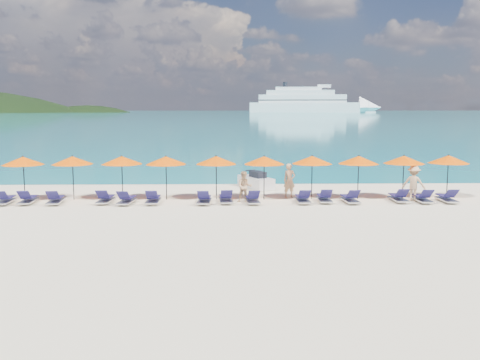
{
  "coord_description": "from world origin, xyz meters",
  "views": [
    {
      "loc": [
        -0.66,
        -22.61,
        4.65
      ],
      "look_at": [
        0.0,
        3.0,
        1.2
      ],
      "focal_mm": 40.0,
      "sensor_mm": 36.0,
      "label": 1
    }
  ],
  "objects": [
    {
      "name": "umbrella_1",
      "position": [
        -8.49,
        4.63,
        2.02
      ],
      "size": [
        2.1,
        2.1,
        2.28
      ],
      "color": "black",
      "rests_on": "ground"
    },
    {
      "name": "sea",
      "position": [
        0.0,
        660.0,
        0.01
      ],
      "size": [
        1600.0,
        1300.0,
        0.01
      ],
      "primitive_type": "cube",
      "color": "#1FA9B2",
      "rests_on": "ground"
    },
    {
      "name": "ground",
      "position": [
        0.0,
        0.0,
        0.0
      ],
      "size": [
        1400.0,
        1400.0,
        0.0
      ],
      "primitive_type": "plane",
      "color": "beige"
    },
    {
      "name": "beachgoer_c",
      "position": [
        8.78,
        3.79,
        0.9
      ],
      "size": [
        1.28,
        1.01,
        1.8
      ],
      "primitive_type": "imported",
      "rotation": [
        0.0,
        0.0,
        2.66
      ],
      "color": "tan",
      "rests_on": "ground"
    },
    {
      "name": "jetski",
      "position": [
        1.08,
        8.33,
        0.4
      ],
      "size": [
        2.11,
        2.94,
        0.98
      ],
      "rotation": [
        0.0,
        0.0,
        0.44
      ],
      "color": "silver",
      "rests_on": "ground"
    },
    {
      "name": "lounger_6",
      "position": [
        -1.75,
        3.18,
        0.24
      ],
      "size": [
        0.7,
        1.73,
        0.66
      ],
      "rotation": [
        0.0,
        0.0,
        -0.05
      ],
      "color": "silver",
      "rests_on": "ground"
    },
    {
      "name": "lounger_8",
      "position": [
        0.61,
        3.21,
        0.24
      ],
      "size": [
        0.76,
        1.75,
        0.66
      ],
      "rotation": [
        0.0,
        0.0,
        0.09
      ],
      "color": "silver",
      "rests_on": "ground"
    },
    {
      "name": "sailboat_far",
      "position": [
        150.28,
        526.01,
        1.0
      ],
      "size": [
        5.32,
        1.77,
        9.75
      ],
      "color": "white",
      "rests_on": "ground"
    },
    {
      "name": "umbrella_8",
      "position": [
        8.5,
        4.56,
        2.02
      ],
      "size": [
        2.1,
        2.1,
        2.28
      ],
      "color": "black",
      "rests_on": "ground"
    },
    {
      "name": "umbrella_4",
      "position": [
        -1.18,
        4.54,
        2.02
      ],
      "size": [
        2.1,
        2.1,
        2.28
      ],
      "color": "black",
      "rests_on": "ground"
    },
    {
      "name": "lounger_7",
      "position": [
        -0.69,
        3.39,
        0.24
      ],
      "size": [
        0.74,
        1.74,
        0.66
      ],
      "rotation": [
        0.0,
        0.0,
        0.07
      ],
      "color": "silver",
      "rests_on": "ground"
    },
    {
      "name": "umbrella_3",
      "position": [
        -3.73,
        4.49,
        2.02
      ],
      "size": [
        2.1,
        2.1,
        2.28
      ],
      "color": "black",
      "rests_on": "ground"
    },
    {
      "name": "umbrella_5",
      "position": [
        1.27,
        4.42,
        2.02
      ],
      "size": [
        2.1,
        2.1,
        2.28
      ],
      "color": "black",
      "rests_on": "ground"
    },
    {
      "name": "lounger_1",
      "position": [
        -10.39,
        3.43,
        0.24
      ],
      "size": [
        0.72,
        1.73,
        0.66
      ],
      "rotation": [
        0.0,
        0.0,
        0.06
      ],
      "color": "silver",
      "rests_on": "ground"
    },
    {
      "name": "lounger_10",
      "position": [
        4.21,
        3.46,
        0.24
      ],
      "size": [
        0.67,
        1.72,
        0.66
      ],
      "rotation": [
        0.0,
        0.0,
        -0.03
      ],
      "color": "silver",
      "rests_on": "ground"
    },
    {
      "name": "umbrella_2",
      "position": [
        -6.0,
        4.64,
        2.02
      ],
      "size": [
        2.1,
        2.1,
        2.28
      ],
      "color": "black",
      "rests_on": "ground"
    },
    {
      "name": "umbrella_0",
      "position": [
        -10.91,
        4.46,
        2.02
      ],
      "size": [
        2.1,
        2.1,
        2.28
      ],
      "color": "black",
      "rests_on": "ground"
    },
    {
      "name": "beachgoer_a",
      "position": [
        2.64,
        4.98,
        0.89
      ],
      "size": [
        0.74,
        0.58,
        1.78
      ],
      "primitive_type": "imported",
      "rotation": [
        0.0,
        0.0,
        0.27
      ],
      "color": "tan",
      "rests_on": "ground"
    },
    {
      "name": "lounger_0",
      "position": [
        -11.46,
        3.36,
        0.24
      ],
      "size": [
        0.74,
        1.74,
        0.66
      ],
      "rotation": [
        0.0,
        0.0,
        0.07
      ],
      "color": "silver",
      "rests_on": "ground"
    },
    {
      "name": "umbrella_9",
      "position": [
        10.88,
        4.7,
        2.02
      ],
      "size": [
        2.1,
        2.1,
        2.28
      ],
      "color": "black",
      "rests_on": "ground"
    },
    {
      "name": "lounger_5",
      "position": [
        -4.25,
        3.3,
        0.24
      ],
      "size": [
        0.64,
        1.71,
        0.66
      ],
      "rotation": [
        0.0,
        0.0,
        0.01
      ],
      "color": "silver",
      "rests_on": "ground"
    },
    {
      "name": "umbrella_6",
      "position": [
        3.75,
        4.55,
        2.02
      ],
      "size": [
        2.1,
        2.1,
        2.28
      ],
      "color": "black",
      "rests_on": "ground"
    },
    {
      "name": "lounger_12",
      "position": [
        7.94,
        3.49,
        0.24
      ],
      "size": [
        0.65,
        1.71,
        0.66
      ],
      "rotation": [
        0.0,
        0.0,
        0.02
      ],
      "color": "silver",
      "rests_on": "ground"
    },
    {
      "name": "lounger_14",
      "position": [
        10.31,
        3.31,
        0.24
      ],
      "size": [
        0.62,
        1.7,
        0.66
      ],
      "rotation": [
        0.0,
        0.0,
        -0.0
      ],
      "color": "silver",
      "rests_on": "ground"
    },
    {
      "name": "sailboat_near",
      "position": [
        131.98,
        474.14,
        1.13
      ],
      "size": [
        6.0,
        2.0,
        11.0
      ],
      "color": "white",
      "rests_on": "ground"
    },
    {
      "name": "beachgoer_b",
      "position": [
        0.24,
        3.63,
        0.77
      ],
      "size": [
        0.76,
        0.45,
        1.55
      ],
      "primitive_type": "imported",
      "rotation": [
        0.0,
        0.0,
        -0.02
      ],
      "color": "tan",
      "rests_on": "ground"
    },
    {
      "name": "lounger_4",
      "position": [
        -5.53,
        3.17,
        0.24
      ],
      "size": [
        0.79,
        1.75,
        0.66
      ],
      "rotation": [
        0.0,
        0.0,
        -0.1
      ],
      "color": "silver",
      "rests_on": "ground"
    },
    {
      "name": "headland_small",
      "position": [
        -150.0,
        560.0,
        -35.0
      ],
      "size": [
        162.0,
        126.0,
        85.5
      ],
      "color": "black",
      "rests_on": "ground"
    },
    {
      "name": "lounger_2",
      "position": [
        -9.01,
        3.32,
        0.24
      ],
      "size": [
        0.77,
        1.75,
        0.66
      ],
      "rotation": [
        0.0,
        0.0,
        0.09
      ],
      "color": "silver",
      "rests_on": "ground"
    },
    {
      "name": "lounger_3",
      "position": [
        -6.62,
        3.46,
        0.24
      ],
      "size": [
        0.68,
        1.72,
        0.66
      ],
      "rotation": [
        0.0,
        0.0,
        -0.04
      ],
      "color": "silver",
      "rests_on": "ground"
    },
    {
      "name": "lounger_13",
      "position": [
        9.06,
        3.26,
        0.24
      ],
      "size": [
        0.63,
        1.7,
        0.66
      ],
      "rotation": [
        0.0,
        0.0,
        0.01
      ],
      "color": "silver",
      "rests_on": "ground"
    },
    {
      "name": "cruise_ship",
      "position": [
        94.98,
        548.92,
        10.01
      ],
      "size": [
        139.89,
        41.55,
        38.47
      ],
      "rotation": [
        0.0,
        0.0,
        -0.14
      ],
      "color": "white",
      "rests_on": "ground"
    },
    {
      "name": "umbrella_7",
      "position": [
        6.13,
        4.48,
        2.02
      ],
      "size": [
        2.1,
        2.1,
        2.28
      ],
      "color": "black",
      "rests_on": "ground"
    },
    {
      "name": "lounger_11",
      "position": [
        5.44,
        3.26,
        0.24
      ],
      "size": [
        0.75,
        1.74,
        0.66
      ],
      "rotation": [
        0.0,
        0.0,
        0.07
      ],
      "color": "silver",
      "rests_on": "ground"
    },
    {
      "name": "lounger_9",
      "position": [
        3.11,
        3.27,
        0.24
      ],
      "size": [
        0.63,
        1.7,
        0.66
      ],
      "rotation": [
        0.0,
        0.0,
        0.01
      ],
      "color": "silver",
      "rests_on": "ground"
    }
  ]
}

